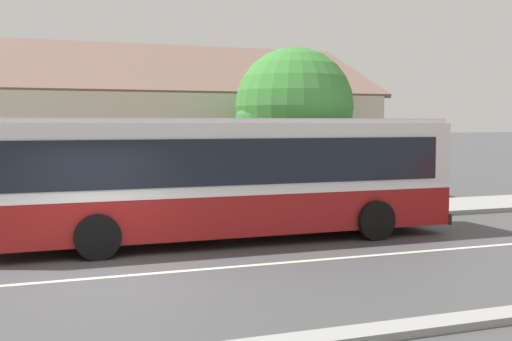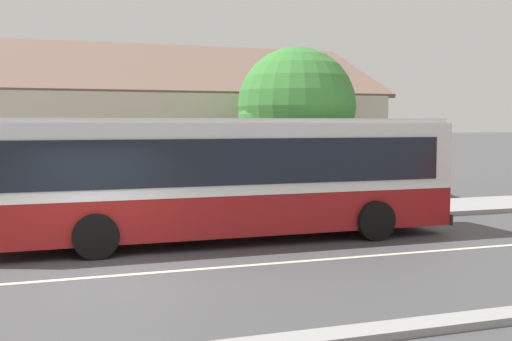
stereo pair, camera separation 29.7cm
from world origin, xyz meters
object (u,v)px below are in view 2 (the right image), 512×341
object	(u,v)px
street_tree_primary	(292,110)
bus_stop_sign	(386,165)
transit_bus	(223,175)
bench_down_street	(108,209)

from	to	relation	value
street_tree_primary	bus_stop_sign	size ratio (longest dim) A/B	2.23
transit_bus	street_tree_primary	xyz separation A→B (m)	(3.43, 3.80, 1.69)
bus_stop_sign	bench_down_street	bearing A→B (deg)	176.34
bench_down_street	street_tree_primary	xyz separation A→B (m)	(5.97, 1.17, 2.77)
bench_down_street	bus_stop_sign	bearing A→B (deg)	-3.66
bench_down_street	bus_stop_sign	xyz separation A→B (m)	(8.41, -0.54, 1.07)
transit_bus	bench_down_street	size ratio (longest dim) A/B	7.02
transit_bus	street_tree_primary	distance (m)	5.39
bench_down_street	bus_stop_sign	size ratio (longest dim) A/B	0.70
transit_bus	bus_stop_sign	world-z (taller)	transit_bus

